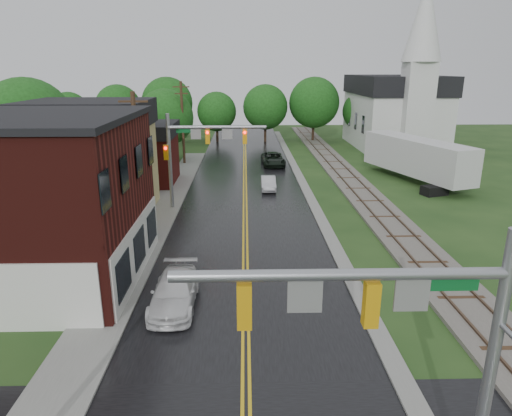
{
  "coord_description": "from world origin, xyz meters",
  "views": [
    {
      "loc": [
        0.02,
        -6.72,
        10.38
      ],
      "look_at": [
        0.57,
        15.57,
        3.5
      ],
      "focal_mm": 32.0,
      "sensor_mm": 36.0,
      "label": 1
    }
  ],
  "objects_px": {
    "church": "(397,104)",
    "semi_trailer": "(417,157)",
    "utility_pole_b": "(138,161)",
    "tree_left_c": "(107,128)",
    "traffic_signal_far": "(198,144)",
    "sedan_silver": "(268,183)",
    "utility_pole_c": "(183,122)",
    "tree_left_e": "(167,119)",
    "tree_left_b": "(30,126)",
    "traffic_signal_near": "(403,325)",
    "pickup_white": "(175,292)",
    "suv_dark": "(273,159)"
  },
  "relations": [
    {
      "from": "utility_pole_c",
      "to": "traffic_signal_far",
      "type": "bearing_deg",
      "value": -78.91
    },
    {
      "from": "utility_pole_c",
      "to": "semi_trailer",
      "type": "relative_size",
      "value": 0.68
    },
    {
      "from": "utility_pole_c",
      "to": "tree_left_e",
      "type": "bearing_deg",
      "value": 137.16
    },
    {
      "from": "utility_pole_b",
      "to": "tree_left_c",
      "type": "xyz_separation_m",
      "value": [
        -7.05,
        17.9,
        -0.21
      ]
    },
    {
      "from": "tree_left_e",
      "to": "sedan_silver",
      "type": "relative_size",
      "value": 2.27
    },
    {
      "from": "church",
      "to": "sedan_silver",
      "type": "distance_m",
      "value": 28.35
    },
    {
      "from": "pickup_white",
      "to": "utility_pole_b",
      "type": "bearing_deg",
      "value": 109.68
    },
    {
      "from": "utility_pole_c",
      "to": "tree_left_c",
      "type": "distance_m",
      "value": 8.16
    },
    {
      "from": "traffic_signal_far",
      "to": "semi_trailer",
      "type": "relative_size",
      "value": 0.56
    },
    {
      "from": "utility_pole_c",
      "to": "suv_dark",
      "type": "bearing_deg",
      "value": -7.15
    },
    {
      "from": "tree_left_c",
      "to": "pickup_white",
      "type": "bearing_deg",
      "value": -69.19
    },
    {
      "from": "tree_left_e",
      "to": "pickup_white",
      "type": "distance_m",
      "value": 34.72
    },
    {
      "from": "utility_pole_b",
      "to": "suv_dark",
      "type": "relative_size",
      "value": 1.77
    },
    {
      "from": "traffic_signal_far",
      "to": "sedan_silver",
      "type": "bearing_deg",
      "value": 44.34
    },
    {
      "from": "tree_left_c",
      "to": "semi_trailer",
      "type": "height_order",
      "value": "tree_left_c"
    },
    {
      "from": "utility_pole_c",
      "to": "pickup_white",
      "type": "height_order",
      "value": "utility_pole_c"
    },
    {
      "from": "utility_pole_b",
      "to": "tree_left_c",
      "type": "height_order",
      "value": "utility_pole_b"
    },
    {
      "from": "utility_pole_c",
      "to": "tree_left_c",
      "type": "bearing_deg",
      "value": -149.8
    },
    {
      "from": "church",
      "to": "sedan_silver",
      "type": "height_order",
      "value": "church"
    },
    {
      "from": "traffic_signal_far",
      "to": "pickup_white",
      "type": "relative_size",
      "value": 1.54
    },
    {
      "from": "utility_pole_b",
      "to": "utility_pole_c",
      "type": "xyz_separation_m",
      "value": [
        0.0,
        22.0,
        0.0
      ]
    },
    {
      "from": "traffic_signal_far",
      "to": "sedan_silver",
      "type": "relative_size",
      "value": 2.04
    },
    {
      "from": "tree_left_c",
      "to": "semi_trailer",
      "type": "xyz_separation_m",
      "value": [
        29.95,
        -4.8,
        -2.13
      ]
    },
    {
      "from": "tree_left_b",
      "to": "sedan_silver",
      "type": "distance_m",
      "value": 20.57
    },
    {
      "from": "sedan_silver",
      "to": "semi_trailer",
      "type": "height_order",
      "value": "semi_trailer"
    },
    {
      "from": "utility_pole_c",
      "to": "pickup_white",
      "type": "relative_size",
      "value": 1.88
    },
    {
      "from": "utility_pole_b",
      "to": "tree_left_b",
      "type": "distance_m",
      "value": 14.87
    },
    {
      "from": "traffic_signal_far",
      "to": "semi_trailer",
      "type": "distance_m",
      "value": 21.34
    },
    {
      "from": "sedan_silver",
      "to": "tree_left_c",
      "type": "bearing_deg",
      "value": 155.16
    },
    {
      "from": "traffic_signal_near",
      "to": "semi_trailer",
      "type": "bearing_deg",
      "value": 69.11
    },
    {
      "from": "tree_left_c",
      "to": "utility_pole_b",
      "type": "bearing_deg",
      "value": -68.51
    },
    {
      "from": "sedan_silver",
      "to": "pickup_white",
      "type": "distance_m",
      "value": 21.19
    },
    {
      "from": "tree_left_b",
      "to": "tree_left_e",
      "type": "xyz_separation_m",
      "value": [
        9.0,
        14.0,
        -0.9
      ]
    },
    {
      "from": "church",
      "to": "traffic_signal_near",
      "type": "xyz_separation_m",
      "value": [
        -16.53,
        -51.74,
        -0.87
      ]
    },
    {
      "from": "church",
      "to": "utility_pole_c",
      "type": "bearing_deg",
      "value": -160.03
    },
    {
      "from": "tree_left_c",
      "to": "sedan_silver",
      "type": "height_order",
      "value": "tree_left_c"
    },
    {
      "from": "tree_left_b",
      "to": "suv_dark",
      "type": "distance_m",
      "value": 24.13
    },
    {
      "from": "utility_pole_b",
      "to": "sedan_silver",
      "type": "distance_m",
      "value": 14.29
    },
    {
      "from": "sedan_silver",
      "to": "utility_pole_c",
      "type": "bearing_deg",
      "value": 127.78
    },
    {
      "from": "church",
      "to": "tree_left_e",
      "type": "relative_size",
      "value": 2.45
    },
    {
      "from": "traffic_signal_near",
      "to": "utility_pole_b",
      "type": "distance_m",
      "value": 22.49
    },
    {
      "from": "tree_left_b",
      "to": "traffic_signal_near",
      "type": "bearing_deg",
      "value": -54.51
    },
    {
      "from": "church",
      "to": "semi_trailer",
      "type": "height_order",
      "value": "church"
    },
    {
      "from": "tree_left_c",
      "to": "traffic_signal_near",
      "type": "bearing_deg",
      "value": -65.44
    },
    {
      "from": "tree_left_b",
      "to": "semi_trailer",
      "type": "bearing_deg",
      "value": 5.39
    },
    {
      "from": "tree_left_e",
      "to": "utility_pole_b",
      "type": "bearing_deg",
      "value": -85.1
    },
    {
      "from": "suv_dark",
      "to": "sedan_silver",
      "type": "relative_size",
      "value": 1.41
    },
    {
      "from": "tree_left_e",
      "to": "suv_dark",
      "type": "xyz_separation_m",
      "value": [
        11.96,
        -3.14,
        -4.11
      ]
    },
    {
      "from": "utility_pole_c",
      "to": "tree_left_e",
      "type": "distance_m",
      "value": 2.79
    },
    {
      "from": "traffic_signal_near",
      "to": "tree_left_e",
      "type": "bearing_deg",
      "value": 105.68
    }
  ]
}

